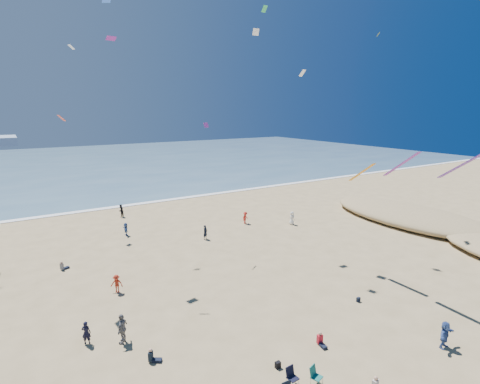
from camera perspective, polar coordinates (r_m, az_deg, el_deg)
ocean at (r=105.95m, az=-26.88°, el=3.57°), size 220.00×100.00×0.06m
surf_line at (r=57.13m, az=-21.93°, el=-2.62°), size 220.00×1.20×0.08m
standing_flyers at (r=32.12m, az=-4.32°, el=-11.90°), size 35.20×44.17×1.93m
seated_group at (r=24.64m, az=0.27°, el=-21.19°), size 14.55×27.64×0.84m
chair_cluster at (r=21.59m, az=9.11°, el=-26.71°), size 2.70×1.44×1.00m
black_backpack at (r=23.01m, az=5.79°, el=-24.74°), size 0.30×0.22×0.38m
navy_bag at (r=30.40m, az=17.59°, el=-15.37°), size 0.28×0.18×0.34m
kites_aloft at (r=29.76m, az=5.60°, el=14.43°), size 43.99×40.43×22.69m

